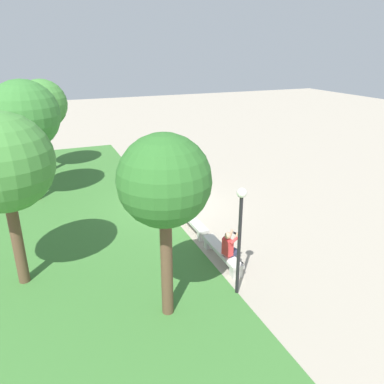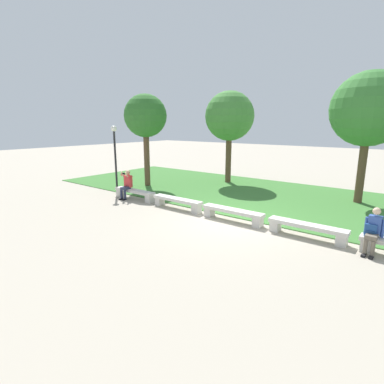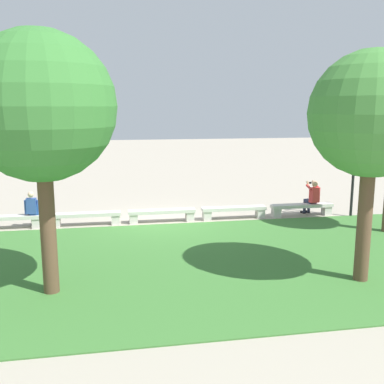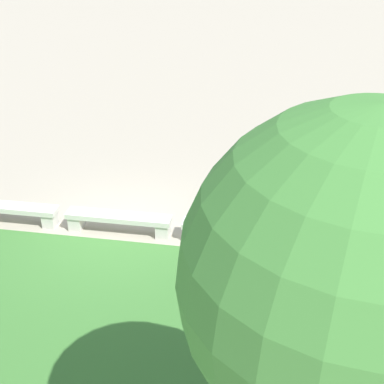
# 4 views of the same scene
# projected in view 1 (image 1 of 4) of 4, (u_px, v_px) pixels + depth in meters

# --- Properties ---
(ground_plane) EXTENTS (80.00, 80.00, 0.00)m
(ground_plane) POSITION_uv_depth(u_px,v_px,m) (171.00, 205.00, 17.36)
(ground_plane) COLOR #A89E8C
(grass_strip) EXTENTS (24.87, 8.00, 0.03)m
(grass_strip) POSITION_uv_depth(u_px,v_px,m) (73.00, 220.00, 15.80)
(grass_strip) COLOR #3D7533
(grass_strip) RESTS_ON ground
(bench_main) EXTENTS (2.36, 0.40, 0.45)m
(bench_main) POSITION_uv_depth(u_px,v_px,m) (222.00, 253.00, 12.72)
(bench_main) COLOR beige
(bench_main) RESTS_ON ground
(bench_near) EXTENTS (2.36, 0.40, 0.45)m
(bench_near) POSITION_uv_depth(u_px,v_px,m) (192.00, 222.00, 14.98)
(bench_near) COLOR beige
(bench_near) RESTS_ON ground
(bench_mid) EXTENTS (2.36, 0.40, 0.45)m
(bench_mid) POSITION_uv_depth(u_px,v_px,m) (171.00, 199.00, 17.24)
(bench_mid) COLOR beige
(bench_mid) RESTS_ON ground
(bench_far) EXTENTS (2.36, 0.40, 0.45)m
(bench_far) POSITION_uv_depth(u_px,v_px,m) (154.00, 181.00, 19.51)
(bench_far) COLOR beige
(bench_far) RESTS_ON ground
(bench_end) EXTENTS (2.36, 0.40, 0.45)m
(bench_end) POSITION_uv_depth(u_px,v_px,m) (141.00, 167.00, 21.77)
(bench_end) COLOR beige
(bench_end) RESTS_ON ground
(person_photographer) EXTENTS (0.53, 0.77, 1.32)m
(person_photographer) POSITION_uv_depth(u_px,v_px,m) (230.00, 247.00, 12.22)
(person_photographer) COLOR black
(person_photographer) RESTS_ON ground
(person_distant) EXTENTS (0.48, 0.69, 1.26)m
(person_distant) POSITION_uv_depth(u_px,v_px,m) (146.00, 165.00, 20.90)
(person_distant) COLOR black
(person_distant) RESTS_ON ground
(backpack) EXTENTS (0.28, 0.24, 0.43)m
(backpack) POSITION_uv_depth(u_px,v_px,m) (145.00, 166.00, 20.85)
(backpack) COLOR #234C8C
(backpack) RESTS_ON bench_end
(tree_behind_wall) EXTENTS (2.82, 2.82, 5.29)m
(tree_behind_wall) POSITION_uv_depth(u_px,v_px,m) (3.00, 164.00, 10.30)
(tree_behind_wall) COLOR brown
(tree_behind_wall) RESTS_ON ground
(tree_left_background) EXTENTS (2.74, 2.74, 5.24)m
(tree_left_background) POSITION_uv_depth(u_px,v_px,m) (42.00, 105.00, 20.87)
(tree_left_background) COLOR brown
(tree_left_background) RESTS_ON ground
(tree_right_background) EXTENTS (3.10, 3.10, 5.59)m
(tree_right_background) POSITION_uv_depth(u_px,v_px,m) (24.00, 116.00, 16.52)
(tree_right_background) COLOR brown
(tree_right_background) RESTS_ON ground
(tree_far_back) EXTENTS (2.31, 2.31, 5.03)m
(tree_far_back) POSITION_uv_depth(u_px,v_px,m) (164.00, 183.00, 8.96)
(tree_far_back) COLOR brown
(tree_far_back) RESTS_ON ground
(trash_bin) EXTENTS (0.44, 0.44, 0.75)m
(trash_bin) POSITION_uv_depth(u_px,v_px,m) (149.00, 153.00, 24.52)
(trash_bin) COLOR #2D5133
(trash_bin) RESTS_ON ground
(lamp_post) EXTENTS (0.28, 0.28, 3.35)m
(lamp_post) POSITION_uv_depth(u_px,v_px,m) (240.00, 226.00, 10.35)
(lamp_post) COLOR black
(lamp_post) RESTS_ON ground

